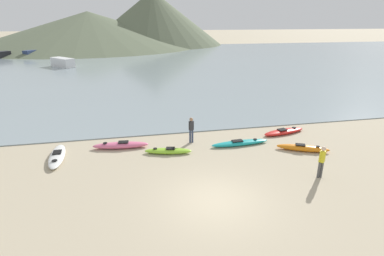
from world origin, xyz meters
name	(u,v)px	position (x,y,z in m)	size (l,w,h in m)	color
ground_plane	(215,200)	(0.00, 0.00, 0.00)	(400.00, 400.00, 0.00)	tan
bay_water	(147,62)	(0.00, 42.88, 0.03)	(160.00, 70.00, 0.06)	gray
far_hill_left	(89,29)	(-13.13, 79.80, 4.52)	(60.62, 60.62, 9.04)	#5B664C
far_hill_midleft	(153,18)	(4.67, 81.27, 7.30)	(39.17, 39.17, 14.60)	#5B664C
kayak_on_sand_0	(240,143)	(3.05, 5.27, 0.13)	(3.57, 0.81, 0.31)	teal
kayak_on_sand_1	(57,156)	(-7.18, 5.53, 0.14)	(0.99, 3.18, 0.33)	white
kayak_on_sand_2	(284,131)	(6.51, 6.48, 0.14)	(3.16, 1.42, 0.32)	red
kayak_on_sand_3	(168,151)	(-1.27, 4.98, 0.14)	(2.68, 1.13, 0.33)	#8CCC2D
kayak_on_sand_4	(303,148)	(6.24, 3.76, 0.17)	(2.85, 1.74, 0.38)	orange
kayak_on_sand_5	(121,145)	(-3.86, 6.26, 0.17)	(3.22, 0.97, 0.39)	#E5668C
person_near_foreground	(322,160)	(5.35, 0.84, 0.91)	(0.32, 0.28, 1.58)	#4C4C4C
person_near_waterline	(191,128)	(0.30, 6.23, 0.91)	(0.32, 0.23, 1.58)	#384260
moored_boat_3	(63,62)	(-13.12, 40.00, 0.73)	(4.07, 4.43, 1.34)	white
moored_boat_4	(34,53)	(-21.21, 55.35, 0.70)	(3.36, 4.38, 1.29)	navy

